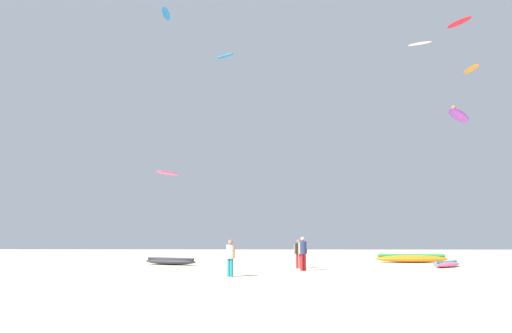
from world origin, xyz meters
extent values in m
plane|color=beige|center=(0.00, 0.00, 0.00)|extent=(120.00, 120.00, 0.00)
cylinder|color=teal|center=(-0.77, 6.30, 0.40)|extent=(0.15, 0.15, 0.79)
cylinder|color=teal|center=(-0.90, 6.42, 0.40)|extent=(0.15, 0.15, 0.79)
cylinder|color=silver|center=(-0.84, 6.36, 1.09)|extent=(0.36, 0.36, 0.59)
cylinder|color=#936B4C|center=(-0.68, 6.22, 1.06)|extent=(0.11, 0.11, 0.55)
cylinder|color=#936B4C|center=(-0.99, 6.51, 1.06)|extent=(0.11, 0.11, 0.55)
sphere|color=#936B4C|center=(-0.84, 6.36, 1.50)|extent=(0.21, 0.21, 0.21)
cylinder|color=#B21E23|center=(2.69, 11.92, 0.40)|extent=(0.15, 0.15, 0.80)
cylinder|color=#B21E23|center=(2.50, 11.91, 0.40)|extent=(0.15, 0.15, 0.80)
cylinder|color=black|center=(2.59, 11.92, 1.11)|extent=(0.37, 0.37, 0.60)
cylinder|color=#936B4C|center=(2.81, 11.92, 1.08)|extent=(0.11, 0.11, 0.55)
cylinder|color=#936B4C|center=(2.38, 11.91, 1.08)|extent=(0.11, 0.11, 0.55)
sphere|color=#936B4C|center=(2.59, 11.92, 1.52)|extent=(0.22, 0.22, 0.22)
cylinder|color=#B21E23|center=(2.60, 9.99, 0.44)|extent=(0.16, 0.16, 0.87)
cylinder|color=#B21E23|center=(2.76, 10.11, 0.44)|extent=(0.16, 0.16, 0.87)
cylinder|color=navy|center=(2.68, 10.05, 1.20)|extent=(0.40, 0.40, 0.65)
cylinder|color=tan|center=(2.50, 9.91, 1.17)|extent=(0.12, 0.12, 0.60)
cylinder|color=tan|center=(2.87, 10.19, 1.17)|extent=(0.12, 0.12, 0.60)
sphere|color=tan|center=(2.68, 10.05, 1.65)|extent=(0.24, 0.24, 0.24)
ellipsoid|color=orange|center=(11.08, 18.15, 0.28)|extent=(5.13, 1.78, 0.52)
cylinder|color=green|center=(11.08, 18.15, 0.50)|extent=(4.64, 0.56, 0.22)
ellipsoid|color=#E5598C|center=(11.48, 13.21, 0.17)|extent=(2.83, 2.83, 0.36)
cylinder|color=#19B29E|center=(11.48, 13.21, 0.31)|extent=(2.12, 2.12, 0.14)
ellipsoid|color=#2D2D33|center=(-5.58, 15.12, 0.21)|extent=(3.98, 2.44, 0.42)
cylinder|color=#2D2D33|center=(-5.58, 15.12, 0.39)|extent=(3.35, 1.47, 0.17)
ellipsoid|color=purple|center=(15.13, 17.68, 10.74)|extent=(3.37, 4.08, 0.72)
cylinder|color=orange|center=(15.13, 17.68, 10.93)|extent=(2.33, 3.21, 0.18)
ellipsoid|color=orange|center=(21.97, 28.52, 19.07)|extent=(1.05, 2.42, 0.36)
ellipsoid|color=white|center=(16.31, 27.01, 21.22)|extent=(2.36, 1.47, 0.48)
cylinder|color=red|center=(16.31, 27.01, 21.33)|extent=(1.98, 0.87, 0.10)
ellipsoid|color=#E5598C|center=(-11.92, 38.97, 10.01)|extent=(2.93, 3.76, 0.46)
ellipsoid|color=blue|center=(-4.64, 36.97, 24.87)|extent=(2.66, 1.97, 0.46)
cylinder|color=green|center=(-4.64, 36.97, 24.99)|extent=(2.15, 1.29, 0.12)
ellipsoid|color=blue|center=(-11.07, 31.74, 27.85)|extent=(1.22, 3.11, 0.50)
cylinder|color=orange|center=(-11.07, 31.74, 27.98)|extent=(0.44, 2.79, 0.13)
ellipsoid|color=red|center=(21.52, 29.18, 24.71)|extent=(2.22, 2.75, 0.43)
camera|label=1|loc=(0.87, -12.27, 1.59)|focal=28.85mm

